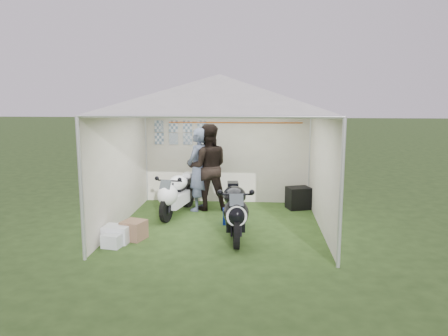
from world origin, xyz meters
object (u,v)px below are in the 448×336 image
(motorcycle_white, at_px, (176,193))
(person_blue_jacket, at_px, (198,170))
(canopy_tent, at_px, (220,97))
(equipment_box, at_px, (298,198))
(crate_0, at_px, (117,234))
(crate_2, at_px, (112,241))
(crate_1, at_px, (134,230))
(person_dark_jacket, at_px, (208,167))
(motorcycle_black, at_px, (235,209))
(paddock_stand, at_px, (233,216))

(motorcycle_white, relative_size, person_blue_jacket, 0.96)
(canopy_tent, distance_m, equipment_box, 3.21)
(motorcycle_white, xyz_separation_m, equipment_box, (2.72, 0.78, -0.24))
(crate_0, height_order, crate_2, crate_0)
(crate_1, bearing_deg, person_dark_jacket, 63.29)
(canopy_tent, bearing_deg, person_dark_jacket, 107.27)
(person_blue_jacket, relative_size, crate_1, 4.88)
(canopy_tent, distance_m, crate_1, 2.99)
(motorcycle_black, relative_size, person_dark_jacket, 1.00)
(crate_0, bearing_deg, paddock_stand, 33.01)
(equipment_box, distance_m, crate_1, 4.00)
(person_dark_jacket, bearing_deg, crate_1, 52.93)
(equipment_box, bearing_deg, crate_1, -143.04)
(paddock_stand, xyz_separation_m, crate_1, (-1.75, -1.11, 0.02))
(canopy_tent, xyz_separation_m, motorcycle_black, (0.34, -0.75, -2.04))
(person_blue_jacket, bearing_deg, canopy_tent, 46.32)
(canopy_tent, bearing_deg, equipment_box, 40.00)
(motorcycle_black, distance_m, crate_1, 1.89)
(motorcycle_white, bearing_deg, crate_0, -100.68)
(person_blue_jacket, height_order, crate_2, person_blue_jacket)
(crate_2, bearing_deg, crate_1, 60.40)
(motorcycle_white, xyz_separation_m, motorcycle_black, (1.36, -1.40, 0.04))
(paddock_stand, bearing_deg, canopy_tent, -152.37)
(canopy_tent, relative_size, crate_0, 12.39)
(person_blue_jacket, relative_size, equipment_box, 3.70)
(motorcycle_black, relative_size, person_blue_jacket, 1.04)
(canopy_tent, relative_size, person_blue_jacket, 3.02)
(person_dark_jacket, bearing_deg, motorcycle_white, 32.13)
(person_dark_jacket, xyz_separation_m, crate_1, (-1.11, -2.21, -0.81))
(crate_0, bearing_deg, equipment_box, 36.95)
(crate_0, xyz_separation_m, crate_2, (0.00, -0.26, -0.04))
(motorcycle_white, relative_size, crate_1, 4.68)
(canopy_tent, bearing_deg, crate_0, -146.26)
(motorcycle_black, height_order, person_dark_jacket, person_dark_jacket)
(crate_1, bearing_deg, paddock_stand, 32.40)
(motorcycle_white, relative_size, equipment_box, 3.55)
(person_blue_jacket, xyz_separation_m, crate_0, (-1.16, -2.31, -0.79))
(motorcycle_black, xyz_separation_m, person_blue_jacket, (-0.94, 1.90, 0.40))
(crate_1, bearing_deg, crate_2, -119.60)
(canopy_tent, distance_m, crate_0, 3.21)
(motorcycle_white, bearing_deg, equipment_box, 27.19)
(paddock_stand, relative_size, equipment_box, 0.80)
(paddock_stand, xyz_separation_m, crate_0, (-2.00, -1.30, 0.00))
(person_dark_jacket, relative_size, crate_2, 6.21)
(canopy_tent, height_order, paddock_stand, canopy_tent)
(person_blue_jacket, bearing_deg, paddock_stand, 58.90)
(motorcycle_black, xyz_separation_m, paddock_stand, (-0.09, 0.89, -0.39))
(person_dark_jacket, bearing_deg, paddock_stand, 109.78)
(canopy_tent, bearing_deg, crate_2, -140.80)
(equipment_box, distance_m, crate_2, 4.48)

